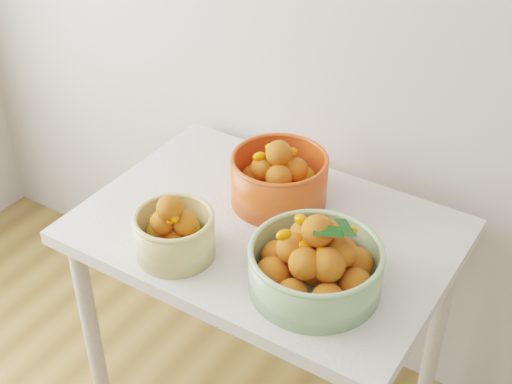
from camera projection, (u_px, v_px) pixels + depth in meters
table at (266, 253)px, 1.99m from camera, size 1.00×0.70×0.75m
bowl_cream at (174, 233)px, 1.81m from camera, size 0.24×0.24×0.18m
bowl_green at (316, 264)px, 1.70m from camera, size 0.42×0.42×0.21m
bowl_orange at (279, 178)px, 1.99m from camera, size 0.32×0.32×0.20m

